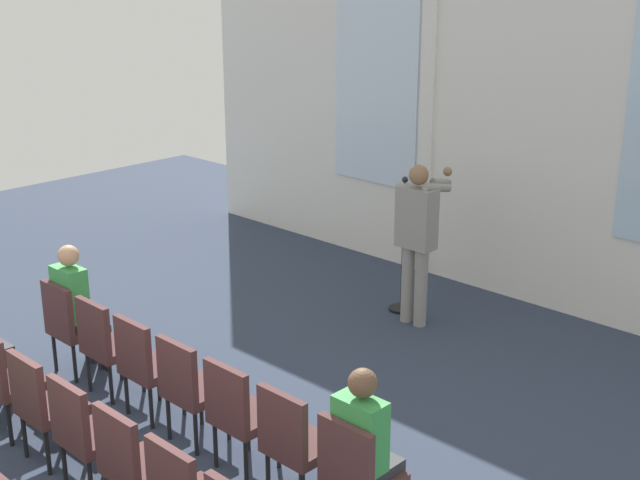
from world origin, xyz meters
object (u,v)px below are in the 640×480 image
object	(u,v)px
mic_stand	(402,282)
chair_r0_c5	(294,439)
audience_r0_c0	(76,302)
audience_r0_c6	(365,444)
chair_r0_c2	(145,361)
chair_r0_c4	(238,410)
speaker	(417,233)
chair_r1_c2	(42,401)
chair_r1_c1	(5,376)
chair_r0_c1	(106,341)
chair_r0_c6	(357,471)
chair_r1_c3	(85,429)
chair_r0_c3	(189,384)
chair_r1_c4	(132,460)
chair_r0_c0	(70,322)

from	to	relation	value
mic_stand	chair_r0_c5	world-z (taller)	mic_stand
audience_r0_c0	mic_stand	bearing A→B (deg)	69.20
audience_r0_c0	audience_r0_c6	bearing A→B (deg)	0.01
mic_stand	chair_r0_c2	distance (m)	3.42
audience_r0_c6	mic_stand	bearing A→B (deg)	125.24
chair_r0_c4	speaker	bearing A→B (deg)	104.29
mic_stand	chair_r0_c4	distance (m)	3.61
speaker	chair_r1_c2	world-z (taller)	speaker
chair_r1_c1	chair_r0_c1	bearing A→B (deg)	90.00
audience_r0_c0	audience_r0_c6	world-z (taller)	audience_r0_c0
chair_r0_c6	chair_r1_c3	bearing A→B (deg)	-151.94
chair_r0_c4	chair_r1_c3	distance (m)	1.14
chair_r0_c3	chair_r1_c2	bearing A→B (deg)	-122.02
chair_r0_c1	chair_r0_c3	xyz separation A→B (m)	(1.21, 0.00, 0.00)
audience_r0_c0	chair_r0_c4	distance (m)	2.42
chair_r0_c3	chair_r1_c3	distance (m)	0.96
chair_r0_c2	chair_r0_c3	size ratio (longest dim) A/B	1.00
speaker	chair_r0_c5	xyz separation A→B (m)	(1.43, -3.24, -0.49)
chair_r1_c4	chair_r1_c2	bearing A→B (deg)	180.00
audience_r0_c0	chair_r1_c1	distance (m)	1.22
chair_r1_c1	audience_r0_c6	bearing A→B (deg)	19.17
chair_r0_c4	chair_r1_c2	bearing A→B (deg)	-141.36
audience_r0_c6	chair_r1_c2	size ratio (longest dim) A/B	1.36
chair_r0_c2	chair_r1_c3	size ratio (longest dim) A/B	1.00
chair_r0_c1	chair_r1_c4	distance (m)	2.05
chair_r0_c0	chair_r1_c2	world-z (taller)	same
audience_r0_c0	chair_r0_c2	world-z (taller)	audience_r0_c0
chair_r0_c3	chair_r1_c1	distance (m)	1.55
chair_r0_c2	chair_r0_c6	world-z (taller)	same
chair_r0_c1	speaker	bearing A→B (deg)	73.07
chair_r0_c6	speaker	bearing A→B (deg)	122.11
chair_r0_c0	chair_r0_c4	world-z (taller)	same
chair_r0_c3	chair_r1_c4	distance (m)	1.14
chair_r0_c1	audience_r0_c0	bearing A→B (deg)	172.16
speaker	chair_r0_c0	size ratio (longest dim) A/B	1.88
chair_r0_c6	chair_r0_c4	bearing A→B (deg)	180.00
chair_r0_c4	chair_r0_c6	bearing A→B (deg)	0.00
audience_r0_c0	chair_r1_c4	bearing A→B (deg)	-23.47
chair_r1_c2	chair_r0_c0	bearing A→B (deg)	141.36
chair_r1_c3	chair_r0_c5	bearing A→B (deg)	38.64
mic_stand	audience_r0_c0	bearing A→B (deg)	-110.80
chair_r0_c0	audience_r0_c6	xyz separation A→B (m)	(3.62, 0.08, 0.18)
audience_r0_c0	chair_r0_c5	distance (m)	3.02
speaker	chair_r1_c3	world-z (taller)	speaker
chair_r0_c0	chair_r1_c1	bearing A→B (deg)	-57.98
chair_r0_c2	chair_r1_c4	distance (m)	1.55
speaker	chair_r0_c4	world-z (taller)	speaker
chair_r0_c5	chair_r0_c2	bearing A→B (deg)	180.00
chair_r0_c2	chair_r0_c1	bearing A→B (deg)	180.00
chair_r0_c4	chair_r0_c6	size ratio (longest dim) A/B	1.00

